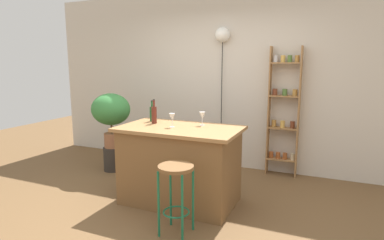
% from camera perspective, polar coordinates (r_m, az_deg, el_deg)
% --- Properties ---
extents(ground, '(12.00, 12.00, 0.00)m').
position_cam_1_polar(ground, '(3.88, -4.09, -15.68)').
color(ground, brown).
extents(back_wall, '(6.40, 0.10, 2.80)m').
position_cam_1_polar(back_wall, '(5.30, 5.62, 6.97)').
color(back_wall, beige).
rests_on(back_wall, ground).
extents(kitchen_counter, '(1.43, 0.83, 0.93)m').
position_cam_1_polar(kitchen_counter, '(3.95, -2.14, -7.83)').
color(kitchen_counter, brown).
rests_on(kitchen_counter, ground).
extents(bar_stool, '(0.35, 0.35, 0.70)m').
position_cam_1_polar(bar_stool, '(3.23, -2.82, -10.98)').
color(bar_stool, '#196642').
rests_on(bar_stool, ground).
extents(spice_shelf, '(0.45, 0.16, 1.91)m').
position_cam_1_polar(spice_shelf, '(4.98, 15.72, 1.49)').
color(spice_shelf, '#9E7042').
rests_on(spice_shelf, ground).
extents(plant_stool, '(0.29, 0.29, 0.37)m').
position_cam_1_polar(plant_stool, '(5.31, -13.66, -6.59)').
color(plant_stool, '#2D2823').
rests_on(plant_stool, ground).
extents(potted_plant, '(0.61, 0.55, 0.85)m').
position_cam_1_polar(potted_plant, '(5.15, -14.00, 1.43)').
color(potted_plant, '#935B3D').
rests_on(potted_plant, plant_stool).
extents(bottle_soda_blue, '(0.06, 0.06, 0.27)m').
position_cam_1_polar(bottle_soda_blue, '(4.24, -7.00, 1.16)').
color(bottle_soda_blue, '#194C23').
rests_on(bottle_soda_blue, kitchen_counter).
extents(bottle_olive_oil, '(0.07, 0.07, 0.30)m').
position_cam_1_polar(bottle_olive_oil, '(4.07, -6.64, 0.99)').
color(bottle_olive_oil, '#5B2319').
rests_on(bottle_olive_oil, kitchen_counter).
extents(wine_glass_left, '(0.07, 0.07, 0.16)m').
position_cam_1_polar(wine_glass_left, '(3.92, 1.81, 0.75)').
color(wine_glass_left, silver).
rests_on(wine_glass_left, kitchen_counter).
extents(wine_glass_center, '(0.07, 0.07, 0.16)m').
position_cam_1_polar(wine_glass_center, '(3.82, -3.50, 0.48)').
color(wine_glass_center, silver).
rests_on(wine_glass_center, kitchen_counter).
extents(pendant_globe_light, '(0.24, 0.24, 2.22)m').
position_cam_1_polar(pendant_globe_light, '(5.21, 5.33, 14.37)').
color(pendant_globe_light, black).
rests_on(pendant_globe_light, ground).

